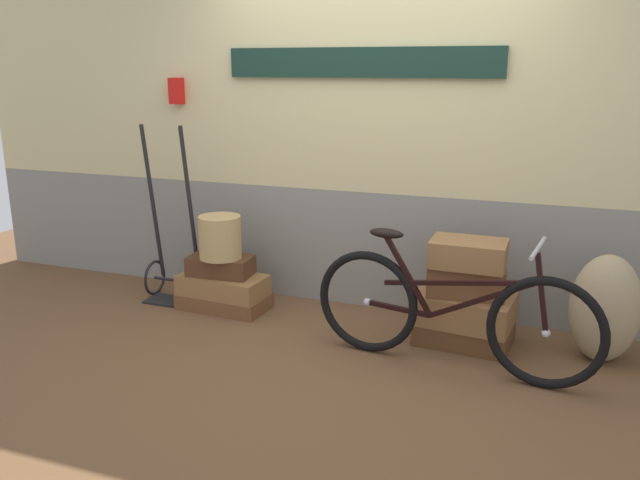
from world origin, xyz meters
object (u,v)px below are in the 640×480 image
object	(u,v)px
suitcase_3	(464,332)
wicker_basket	(220,237)
suitcase_1	(223,285)
suitcase_4	(464,309)
luggage_trolley	(173,259)
suitcase_2	(221,266)
suitcase_6	(468,253)
suitcase_0	(224,301)
burlap_sack	(605,309)
bicycle	(450,313)
suitcase_5	(466,279)

from	to	relation	value
suitcase_3	wicker_basket	bearing A→B (deg)	-173.96
suitcase_1	suitcase_4	bearing A→B (deg)	4.49
suitcase_1	luggage_trolley	distance (m)	0.49
suitcase_2	suitcase_6	distance (m)	1.85
suitcase_0	luggage_trolley	xyz separation A→B (m)	(-0.47, 0.06, 0.27)
suitcase_0	suitcase_3	xyz separation A→B (m)	(1.81, -0.00, 0.01)
suitcase_6	luggage_trolley	xyz separation A→B (m)	(-2.28, 0.11, -0.31)
suitcase_3	suitcase_6	size ratio (longest dim) A/B	1.28
suitcase_1	wicker_basket	world-z (taller)	wicker_basket
suitcase_0	luggage_trolley	bearing A→B (deg)	175.52
burlap_sack	luggage_trolley	bearing A→B (deg)	178.97
suitcase_2	luggage_trolley	xyz separation A→B (m)	(-0.45, 0.06, -0.01)
suitcase_3	bicycle	bearing A→B (deg)	-90.42
suitcase_1	suitcase_2	world-z (taller)	suitcase_2
wicker_basket	bicycle	distance (m)	1.82
wicker_basket	bicycle	size ratio (longest dim) A/B	0.18
suitcase_6	suitcase_4	bearing A→B (deg)	110.76
suitcase_2	suitcase_5	world-z (taller)	suitcase_5
suitcase_3	suitcase_1	bearing A→B (deg)	-174.53
wicker_basket	burlap_sack	xyz separation A→B (m)	(2.64, 0.03, -0.22)
luggage_trolley	suitcase_5	bearing A→B (deg)	-1.82
suitcase_2	suitcase_5	distance (m)	1.82
suitcase_4	suitcase_6	xyz separation A→B (m)	(0.01, -0.03, 0.39)
suitcase_5	bicycle	bearing A→B (deg)	-100.80
luggage_trolley	suitcase_1	bearing A→B (deg)	-8.44
suitcase_1	suitcase_2	xyz separation A→B (m)	(-0.02, 0.01, 0.15)
suitcase_0	suitcase_5	distance (m)	1.84
suitcase_2	burlap_sack	size ratio (longest dim) A/B	0.68
suitcase_6	luggage_trolley	distance (m)	2.30
suitcase_4	suitcase_0	bearing A→B (deg)	-173.71
suitcase_2	suitcase_4	world-z (taller)	suitcase_2
suitcase_6	luggage_trolley	bearing A→B (deg)	178.05
bicycle	suitcase_5	bearing A→B (deg)	85.44
suitcase_4	luggage_trolley	xyz separation A→B (m)	(-2.27, 0.08, 0.08)
suitcase_3	suitcase_6	bearing A→B (deg)	-84.72
suitcase_0	suitcase_2	size ratio (longest dim) A/B	1.41
suitcase_5	wicker_basket	size ratio (longest dim) A/B	1.55
suitcase_1	suitcase_5	world-z (taller)	suitcase_5
suitcase_0	suitcase_2	distance (m)	0.28
suitcase_0	suitcase_1	size ratio (longest dim) A/B	1.02
suitcase_2	bicycle	world-z (taller)	bicycle
suitcase_4	luggage_trolley	size ratio (longest dim) A/B	0.46
wicker_basket	suitcase_0	bearing A→B (deg)	91.66
suitcase_0	suitcase_6	distance (m)	1.90
suitcase_0	bicycle	xyz separation A→B (m)	(1.76, -0.42, 0.30)
suitcase_3	suitcase_5	world-z (taller)	suitcase_5
suitcase_0	suitcase_3	world-z (taller)	suitcase_3
suitcase_3	wicker_basket	size ratio (longest dim) A/B	1.90
suitcase_4	suitcase_5	size ratio (longest dim) A/B	1.28
suitcase_5	luggage_trolley	bearing A→B (deg)	171.94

